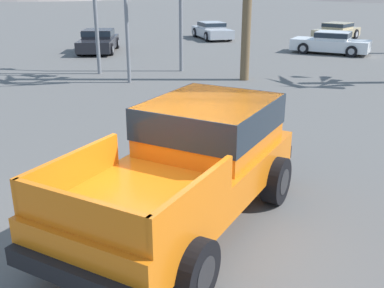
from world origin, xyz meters
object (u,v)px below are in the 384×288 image
(parked_car_silver, at_px, (212,30))
(parked_car_dark, at_px, (98,40))
(orange_pickup_truck, at_px, (194,156))
(parked_car_white, at_px, (331,42))
(parked_car_tan, at_px, (337,31))

(parked_car_silver, relative_size, parked_car_dark, 0.99)
(orange_pickup_truck, height_order, parked_car_white, orange_pickup_truck)
(orange_pickup_truck, relative_size, parked_car_silver, 1.18)
(parked_car_silver, distance_m, parked_car_dark, 9.22)
(orange_pickup_truck, bearing_deg, parked_car_tan, 96.91)
(parked_car_dark, bearing_deg, parked_car_silver, -139.30)
(parked_car_silver, distance_m, parked_car_white, 9.44)
(parked_car_white, xyz_separation_m, parked_car_dark, (-13.01, -1.27, 0.02))
(parked_car_dark, height_order, parked_car_tan, parked_car_dark)
(orange_pickup_truck, height_order, parked_car_tan, orange_pickup_truck)
(parked_car_silver, bearing_deg, parked_car_dark, 26.64)
(orange_pickup_truck, bearing_deg, parked_car_silver, 115.61)
(parked_car_dark, xyz_separation_m, parked_car_tan, (14.28, 7.96, -0.04))
(parked_car_white, distance_m, parked_car_tan, 6.80)
(parked_car_silver, height_order, parked_car_dark, parked_car_dark)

